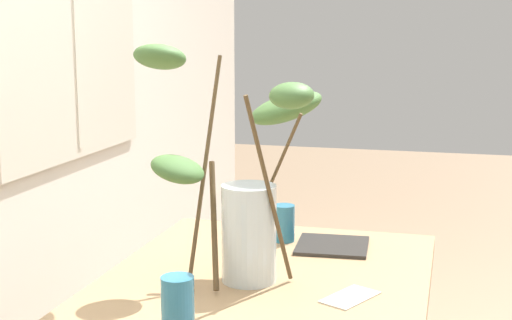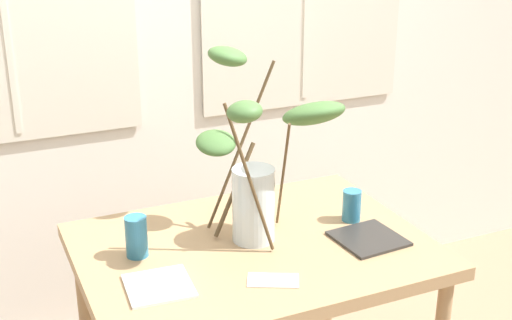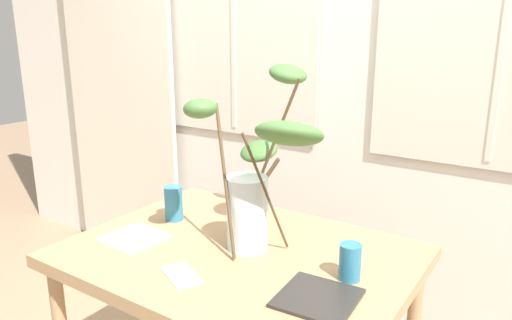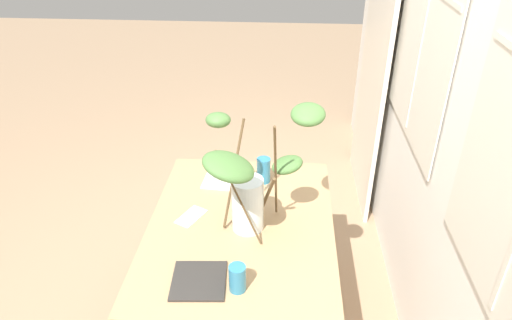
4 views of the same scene
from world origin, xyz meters
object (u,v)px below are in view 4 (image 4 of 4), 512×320
Objects in this scene: vase_with_branches at (251,182)px; dining_table at (241,237)px; plate_square_right at (199,281)px; drinking_glass_blue_left at (264,170)px; drinking_glass_blue_right at (237,278)px; plate_square_left at (223,179)px.

dining_table is at bearing -133.51° from vase_with_branches.
vase_with_branches is at bearing 150.25° from plate_square_right.
plate_square_right is at bearing -16.01° from drinking_glass_blue_left.
drinking_glass_blue_right is 0.59× the size of plate_square_left.
plate_square_right is at bearing 0.31° from plate_square_left.
drinking_glass_blue_left is 0.24m from plate_square_left.
plate_square_left is (-0.38, -0.14, 0.08)m from dining_table.
drinking_glass_blue_left is 0.81m from plate_square_right.
dining_table is at bearing -12.51° from drinking_glass_blue_left.
vase_with_branches is at bearing 175.87° from drinking_glass_blue_right.
vase_with_branches is 0.55m from plate_square_left.
plate_square_right is at bearing -100.00° from drinking_glass_blue_right.
drinking_glass_blue_right reaches higher than dining_table.
drinking_glass_blue_right is (0.36, -0.03, -0.22)m from vase_with_branches.
plate_square_right is (-0.03, -0.16, -0.05)m from drinking_glass_blue_right.
vase_with_branches is at bearing -4.17° from drinking_glass_blue_left.
drinking_glass_blue_right is (0.80, -0.06, -0.01)m from drinking_glass_blue_left.
plate_square_left is at bearing -88.43° from drinking_glass_blue_left.
plate_square_right reaches higher than plate_square_left.
plate_square_left reaches higher than dining_table.
dining_table is 5.97× the size of plate_square_left.
drinking_glass_blue_left reaches higher than plate_square_left.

